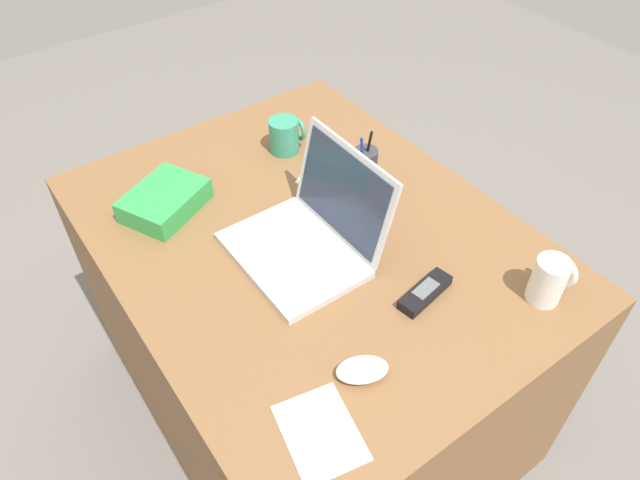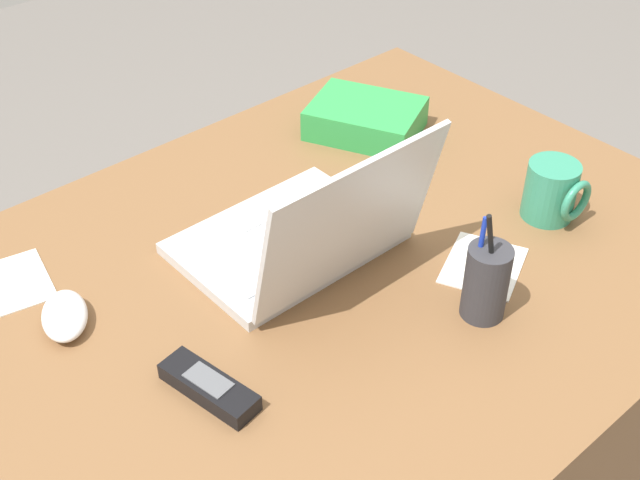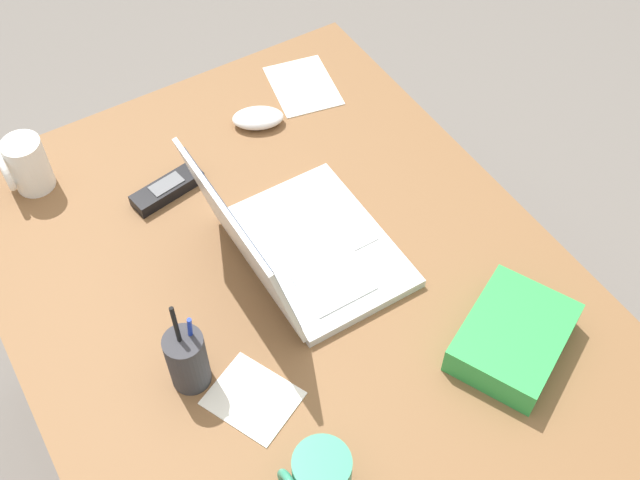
# 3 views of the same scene
# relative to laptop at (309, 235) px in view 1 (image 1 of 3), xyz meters

# --- Properties ---
(ground_plane) EXTENTS (6.00, 6.00, 0.00)m
(ground_plane) POSITION_rel_laptop_xyz_m (-0.04, 0.03, -0.79)
(ground_plane) COLOR slate
(desk) EXTENTS (1.15, 0.90, 0.74)m
(desk) POSITION_rel_laptop_xyz_m (-0.04, 0.03, -0.42)
(desk) COLOR brown
(desk) RESTS_ON ground
(laptop) EXTENTS (0.32, 0.29, 0.23)m
(laptop) POSITION_rel_laptop_xyz_m (0.00, 0.00, 0.00)
(laptop) COLOR silver
(laptop) RESTS_ON desk
(computer_mouse) EXTENTS (0.10, 0.12, 0.03)m
(computer_mouse) POSITION_rel_laptop_xyz_m (0.33, -0.11, -0.03)
(computer_mouse) COLOR white
(computer_mouse) RESTS_ON desk
(coffee_mug_white) EXTENTS (0.08, 0.08, 0.11)m
(coffee_mug_white) POSITION_rel_laptop_xyz_m (0.41, 0.32, 0.01)
(coffee_mug_white) COLOR white
(coffee_mug_white) RESTS_ON desk
(coffee_mug_tall) EXTENTS (0.08, 0.09, 0.09)m
(coffee_mug_tall) POSITION_rel_laptop_xyz_m (-0.36, 0.17, 0.00)
(coffee_mug_tall) COLOR #338C6B
(coffee_mug_tall) RESTS_ON desk
(cordless_phone) EXTENTS (0.07, 0.14, 0.03)m
(cordless_phone) POSITION_rel_laptop_xyz_m (0.26, 0.12, -0.03)
(cordless_phone) COLOR black
(cordless_phone) RESTS_ON desk
(pen_holder) EXTENTS (0.06, 0.06, 0.18)m
(pen_holder) POSITION_rel_laptop_xyz_m (-0.11, 0.25, 0.01)
(pen_holder) COLOR #333338
(pen_holder) RESTS_ON desk
(snack_bag) EXTENTS (0.22, 0.24, 0.06)m
(snack_bag) POSITION_rel_laptop_xyz_m (-0.32, -0.21, -0.02)
(snack_bag) COLOR green
(snack_bag) RESTS_ON desk
(paper_note_near_laptop) EXTENTS (0.16, 0.15, 0.00)m
(paper_note_near_laptop) POSITION_rel_laptop_xyz_m (-0.19, 0.19, -0.05)
(paper_note_near_laptop) COLOR white
(paper_note_near_laptop) RESTS_ON desk
(paper_note_left) EXTENTS (0.19, 0.16, 0.00)m
(paper_note_left) POSITION_rel_laptop_xyz_m (0.38, -0.24, -0.05)
(paper_note_left) COLOR white
(paper_note_left) RESTS_ON desk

